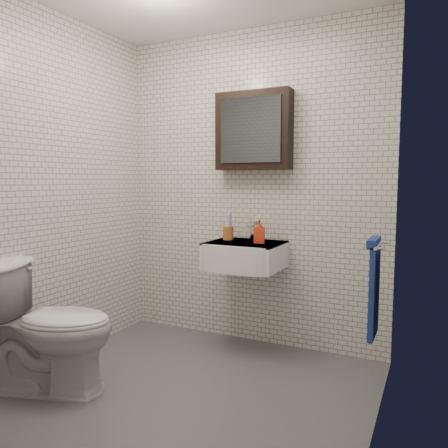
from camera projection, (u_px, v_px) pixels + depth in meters
name	position (u px, v px, depth m)	size (l,w,h in m)	color
ground	(189.00, 391.00, 2.73)	(2.20, 2.00, 0.01)	#505258
room_shell	(187.00, 155.00, 2.59)	(2.22, 2.02, 2.51)	silver
washbasin	(243.00, 255.00, 3.29)	(0.55, 0.50, 0.20)	white
faucet	(253.00, 231.00, 3.45)	(0.06, 0.20, 0.15)	silver
mirror_cabinet	(254.00, 131.00, 3.37)	(0.60, 0.15, 0.60)	black
towel_rail	(374.00, 284.00, 2.52)	(0.09, 0.30, 0.58)	silver
toothbrush_cup	(228.00, 232.00, 3.45)	(0.09, 0.09, 0.23)	#9F5F27
soap_bottle	(259.00, 231.00, 3.27)	(0.08, 0.08, 0.18)	orange
toilet	(49.00, 326.00, 2.73)	(0.46, 0.81, 0.83)	white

